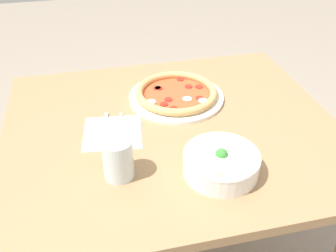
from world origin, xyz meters
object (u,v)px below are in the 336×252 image
object	(u,v)px
fork	(121,131)
glass	(118,159)
bowl	(221,162)
knife	(106,132)
pizza	(176,94)

from	to	relation	value
fork	glass	size ratio (longest dim) A/B	1.75
bowl	knife	distance (m)	0.36
bowl	fork	distance (m)	0.33
pizza	glass	size ratio (longest dim) A/B	2.90
bowl	fork	xyz separation A→B (m)	(0.23, -0.23, -0.03)
fork	pizza	bearing A→B (deg)	133.09
pizza	fork	bearing A→B (deg)	36.25
bowl	knife	world-z (taller)	bowl
bowl	knife	bearing A→B (deg)	-41.29
pizza	fork	world-z (taller)	pizza
knife	fork	bearing A→B (deg)	87.52
pizza	glass	world-z (taller)	glass
bowl	knife	xyz separation A→B (m)	(0.27, -0.24, -0.03)
knife	glass	bearing A→B (deg)	12.03
bowl	glass	bearing A→B (deg)	-10.47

